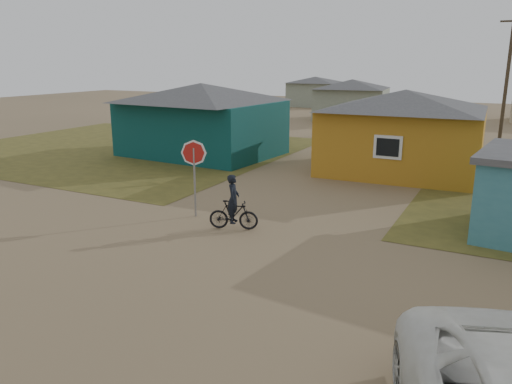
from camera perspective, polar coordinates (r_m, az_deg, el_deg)
ground at (r=13.39m, az=-7.22°, el=-8.15°), size 120.00×120.00×0.00m
grass_nw at (r=31.71m, az=-14.98°, el=4.87°), size 20.00×18.00×0.00m
house_teal at (r=28.46m, az=-6.22°, el=8.37°), size 8.93×7.08×4.00m
house_yellow at (r=24.75m, az=16.45°, el=6.78°), size 7.72×6.76×3.90m
house_pale_west at (r=46.13m, az=10.86°, el=10.38°), size 7.04×6.15×3.60m
house_pale_north at (r=60.04m, az=6.76°, el=11.40°), size 6.28×5.81×3.40m
utility_pole_near at (r=32.14m, az=26.74°, el=11.37°), size 1.40×0.20×8.00m
stop_sign at (r=16.84m, az=-7.10°, el=3.52°), size 0.87×0.07×2.65m
cyclist at (r=15.75m, az=-2.59°, el=-2.02°), size 1.63×0.93×1.77m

